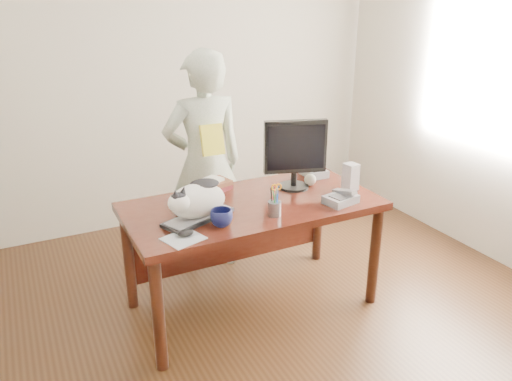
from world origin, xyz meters
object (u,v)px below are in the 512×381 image
object	(u,v)px
coffee_mug	(222,218)
calculator	(314,172)
mouse	(185,233)
phone	(341,198)
keyboard	(198,217)
pen_cup	(275,207)
monitor	(295,151)
book_stack	(213,185)
cat	(196,200)
desk	(247,219)
person	(204,164)
speaker	(351,177)
baseball	(310,180)

from	to	relation	value
coffee_mug	calculator	size ratio (longest dim) A/B	0.66
mouse	phone	size ratio (longest dim) A/B	0.45
keyboard	coffee_mug	size ratio (longest dim) A/B	3.72
phone	pen_cup	bearing A→B (deg)	165.91
pen_cup	mouse	bearing A→B (deg)	-176.92
monitor	calculator	bearing A→B (deg)	49.52
book_stack	coffee_mug	bearing A→B (deg)	-126.41
keyboard	cat	size ratio (longest dim) A/B	1.15
cat	calculator	bearing A→B (deg)	-4.98
desk	book_stack	world-z (taller)	book_stack
desk	coffee_mug	world-z (taller)	coffee_mug
desk	monitor	world-z (taller)	monitor
desk	person	distance (m)	0.62
mouse	person	distance (m)	1.03
mouse	speaker	world-z (taller)	speaker
coffee_mug	book_stack	size ratio (longest dim) A/B	0.47
mouse	phone	xyz separation A→B (m)	(1.03, 0.01, 0.01)
monitor	book_stack	bearing A→B (deg)	174.84
monitor	pen_cup	size ratio (longest dim) A/B	2.34
cat	baseball	xyz separation A→B (m)	(0.90, 0.19, -0.09)
desk	phone	world-z (taller)	phone
calculator	book_stack	bearing A→B (deg)	176.36
pen_cup	calculator	size ratio (longest dim) A/B	1.05
mouse	coffee_mug	world-z (taller)	coffee_mug
keyboard	calculator	xyz separation A→B (m)	(1.02, 0.34, 0.01)
monitor	speaker	bearing A→B (deg)	-11.10
calculator	cat	bearing A→B (deg)	-161.27
pen_cup	phone	size ratio (longest dim) A/B	0.89
monitor	mouse	bearing A→B (deg)	-140.46
coffee_mug	speaker	xyz separation A→B (m)	(1.00, 0.14, 0.04)
book_stack	calculator	size ratio (longest dim) A/B	1.40
monitor	coffee_mug	size ratio (longest dim) A/B	3.72
pen_cup	book_stack	bearing A→B (deg)	107.67
person	book_stack	bearing A→B (deg)	79.38
coffee_mug	calculator	xyz separation A→B (m)	(0.93, 0.49, -0.02)
baseball	calculator	world-z (taller)	baseball
baseball	book_stack	distance (m)	0.67
desk	calculator	xyz separation A→B (m)	(0.62, 0.18, 0.18)
coffee_mug	person	distance (m)	0.91
monitor	pen_cup	world-z (taller)	monitor
pen_cup	calculator	xyz separation A→B (m)	(0.59, 0.49, -0.03)
pen_cup	baseball	xyz separation A→B (m)	(0.46, 0.34, -0.01)
cat	monitor	world-z (taller)	monitor
pen_cup	speaker	distance (m)	0.68
baseball	pen_cup	bearing A→B (deg)	-144.06
baseball	book_stack	xyz separation A→B (m)	(-0.64, 0.21, -0.00)
mouse	baseball	distance (m)	1.09
desk	book_stack	xyz separation A→B (m)	(-0.14, 0.23, 0.18)
keyboard	baseball	distance (m)	0.91
phone	calculator	distance (m)	0.53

